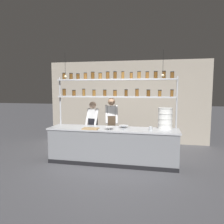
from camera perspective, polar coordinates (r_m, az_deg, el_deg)
ground_plane at (r=5.90m, az=0.17°, el=-13.09°), size 40.00×40.00×0.00m
back_wall at (r=7.93m, az=3.75°, el=2.66°), size 5.77×0.12×2.92m
prep_counter at (r=5.76m, az=0.17°, el=-8.78°), size 3.37×0.76×0.92m
spice_shelf_unit at (r=5.89m, az=0.77°, el=6.15°), size 3.25×0.28×2.40m
chef_left at (r=6.43m, az=-5.02°, el=-3.29°), size 0.40×0.32×1.57m
chef_center at (r=6.41m, az=-0.12°, el=-2.64°), size 0.41×0.34×1.67m
container_stack at (r=5.74m, az=13.72°, el=-1.59°), size 0.38×0.38×0.54m
cutting_board at (r=5.58m, az=-5.63°, el=-4.33°), size 0.40×0.26×0.02m
prep_bowl_near_left at (r=5.50m, az=-0.76°, el=-4.24°), size 0.24×0.24×0.06m
prep_bowl_center_front at (r=5.71m, az=3.07°, el=-3.84°), size 0.25×0.25×0.07m
serving_cup_front at (r=5.45m, az=10.07°, el=-4.24°), size 0.08×0.08×0.10m
pendant_light_row at (r=5.58m, az=-0.06°, el=9.70°), size 2.58×0.07×0.65m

